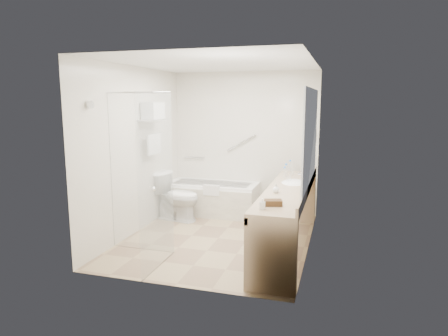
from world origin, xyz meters
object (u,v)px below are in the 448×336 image
(bathtub, at_px, (212,198))
(water_bottle_left, at_px, (285,173))
(toilet, at_px, (177,197))
(vanity_counter, at_px, (288,204))
(amenity_basket, at_px, (273,203))

(bathtub, bearing_deg, water_bottle_left, -27.64)
(toilet, bearing_deg, vanity_counter, -102.72)
(toilet, bearing_deg, bathtub, -29.31)
(amenity_basket, relative_size, water_bottle_left, 1.06)
(toilet, xyz_separation_m, water_bottle_left, (1.83, -0.18, 0.53))
(bathtub, xyz_separation_m, toilet, (-0.45, -0.54, 0.12))
(water_bottle_left, bearing_deg, toilet, 174.30)
(bathtub, relative_size, water_bottle_left, 8.99)
(amenity_basket, height_order, water_bottle_left, water_bottle_left)
(bathtub, relative_size, amenity_basket, 8.44)
(amenity_basket, distance_m, water_bottle_left, 1.59)
(water_bottle_left, bearing_deg, vanity_counter, -77.72)
(toilet, height_order, amenity_basket, amenity_basket)
(amenity_basket, bearing_deg, water_bottle_left, 93.62)
(bathtub, xyz_separation_m, amenity_basket, (1.48, -2.31, 0.61))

